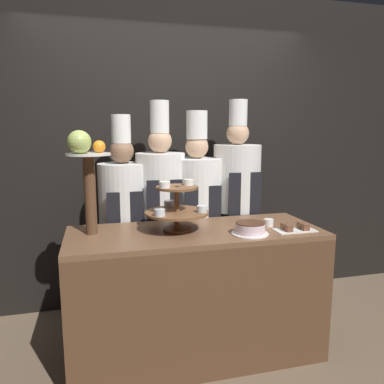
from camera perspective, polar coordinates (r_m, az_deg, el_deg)
name	(u,v)px	position (r m, az deg, el deg)	size (l,w,h in m)	color
ground_plane	(209,382)	(2.68, 2.65, -26.98)	(14.00, 14.00, 0.00)	brown
wall_back	(168,151)	(3.43, -3.63, 6.22)	(10.00, 0.06, 2.80)	black
buffet_counter	(196,293)	(2.73, 0.55, -15.12)	(1.73, 0.68, 0.91)	brown
tiered_stand	(177,207)	(2.53, -2.32, -2.26)	(0.43, 0.43, 0.35)	brown
fruit_pedestal	(86,163)	(2.49, -15.87, 4.30)	(0.28, 0.28, 0.68)	brown
cake_round	(250,229)	(2.50, 8.85, -5.54)	(0.24, 0.24, 0.08)	white
cup_white	(269,223)	(2.73, 11.58, -4.60)	(0.07, 0.07, 0.05)	white
cake_square_tray	(295,228)	(2.66, 15.41, -5.34)	(0.28, 0.14, 0.05)	white
chef_left	(124,215)	(3.05, -10.37, -3.50)	(0.38, 0.38, 1.71)	black
chef_center_left	(161,207)	(3.08, -4.77, -2.27)	(0.40, 0.40, 1.82)	#38332D
chef_center_right	(197,209)	(3.15, 0.73, -2.63)	(0.42, 0.42, 1.74)	#38332D
chef_right	(236,200)	(3.24, 6.79, -1.15)	(0.40, 0.40, 1.84)	#38332D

